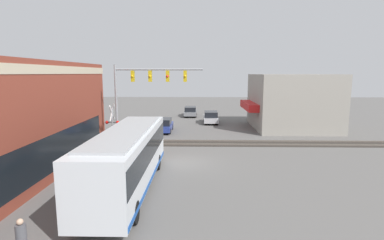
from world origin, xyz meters
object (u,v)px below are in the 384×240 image
object	(u,v)px
crossing_signal	(112,122)
parked_car_silver	(211,118)
parked_car_grey	(190,112)
parked_car_blue	(163,126)
city_bus	(128,157)

from	to	relation	value
crossing_signal	parked_car_silver	distance (m)	16.31
parked_car_silver	parked_car_grey	bearing A→B (deg)	24.12
parked_car_blue	city_bus	bearing A→B (deg)	180.00
parked_car_grey	city_bus	bearing A→B (deg)	174.82
city_bus	parked_car_grey	size ratio (longest dim) A/B	2.42
parked_car_silver	crossing_signal	bearing A→B (deg)	147.48
city_bus	parked_car_grey	world-z (taller)	city_bus
city_bus	parked_car_grey	distance (m)	28.80
parked_car_silver	city_bus	bearing A→B (deg)	166.45
crossing_signal	parked_car_blue	world-z (taller)	crossing_signal
city_bus	parked_car_silver	xyz separation A→B (m)	(22.41, -5.40, -1.16)
parked_car_grey	crossing_signal	bearing A→B (deg)	163.44
parked_car_blue	parked_car_silver	xyz separation A→B (m)	(5.98, -5.40, 0.02)
crossing_signal	parked_car_blue	size ratio (longest dim) A/B	0.89
parked_car_blue	parked_car_silver	world-z (taller)	parked_car_silver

